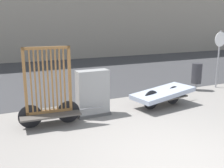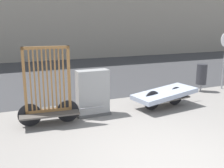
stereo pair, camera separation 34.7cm
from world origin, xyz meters
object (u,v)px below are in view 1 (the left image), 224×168
at_px(bike_cart_with_mattress, 163,94).
at_px(utility_cabinet, 93,95).
at_px(bike_cart_with_bedframe, 49,99).
at_px(sign_post, 219,51).
at_px(trash_bin, 197,74).

height_order(bike_cart_with_mattress, utility_cabinet, utility_cabinet).
relative_size(bike_cart_with_bedframe, sign_post, 0.97).
height_order(bike_cart_with_bedframe, utility_cabinet, bike_cart_with_bedframe).
distance_m(bike_cart_with_bedframe, trash_bin, 5.99).
height_order(bike_cart_with_mattress, sign_post, sign_post).
bearing_deg(bike_cart_with_mattress, trash_bin, 16.40).
bearing_deg(utility_cabinet, sign_post, 8.81).
bearing_deg(bike_cart_with_bedframe, utility_cabinet, 13.31).
bearing_deg(sign_post, utility_cabinet, -171.19).
xyz_separation_m(bike_cart_with_bedframe, bike_cart_with_mattress, (3.50, 0.00, -0.27)).
height_order(bike_cart_with_mattress, trash_bin, trash_bin).
bearing_deg(bike_cart_with_mattress, sign_post, 9.20).
xyz_separation_m(trash_bin, sign_post, (1.07, -0.01, 0.83)).
relative_size(utility_cabinet, sign_post, 0.57).
relative_size(utility_cabinet, trash_bin, 1.23).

